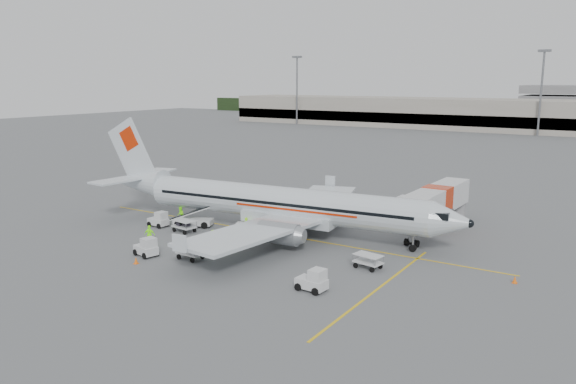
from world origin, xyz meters
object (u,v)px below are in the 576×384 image
at_px(aircraft, 282,181).
at_px(belt_loader, 193,213).
at_px(tug_aft, 158,219).
at_px(jet_bridge, 436,209).
at_px(tug_mid, 146,246).
at_px(tug_fore, 312,279).

bearing_deg(aircraft, belt_loader, -171.23).
bearing_deg(tug_aft, jet_bridge, 30.21).
bearing_deg(tug_mid, jet_bridge, 61.40).
bearing_deg(aircraft, jet_bridge, 30.54).
xyz_separation_m(belt_loader, tug_mid, (3.21, -9.51, -0.58)).
bearing_deg(tug_aft, tug_fore, -15.97).
relative_size(jet_bridge, tug_fore, 7.88).
xyz_separation_m(jet_bridge, tug_fore, (-2.36, -20.18, -1.39)).
distance_m(belt_loader, tug_mid, 10.06).
xyz_separation_m(belt_loader, tug_aft, (-2.95, -1.98, -0.61)).
distance_m(aircraft, jet_bridge, 15.36).
distance_m(tug_fore, tug_mid, 15.77).
relative_size(tug_fore, tug_mid, 1.01).
bearing_deg(belt_loader, aircraft, -8.81).
xyz_separation_m(tug_mid, tug_aft, (-6.16, 7.54, -0.04)).
bearing_deg(jet_bridge, aircraft, -142.17).
distance_m(aircraft, tug_aft, 13.59).
bearing_deg(tug_mid, aircraft, 75.90).
xyz_separation_m(jet_bridge, tug_mid, (-18.12, -20.74, -1.40)).
bearing_deg(tug_aft, tug_mid, -49.06).
bearing_deg(tug_aft, belt_loader, 35.53).
xyz_separation_m(aircraft, tug_fore, (9.82, -11.30, -4.36)).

